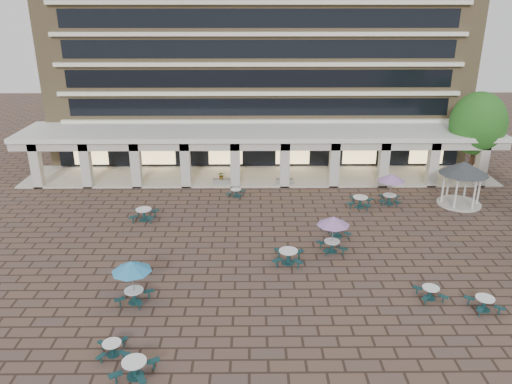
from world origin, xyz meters
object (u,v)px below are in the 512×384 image
picnic_table_3 (430,292)px  gazebo (463,173)px  planter_right (284,179)px  planter_left (222,179)px  picnic_table_0 (112,348)px  picnic_table_1 (135,367)px

picnic_table_3 → gazebo: gazebo is taller
gazebo → picnic_table_3: bearing=-117.0°
planter_right → planter_left: bearing=180.0°
picnic_table_0 → picnic_table_1: size_ratio=0.80×
picnic_table_3 → gazebo: (6.76, 13.28, 2.22)m
picnic_table_0 → gazebo: 28.82m
picnic_table_1 → picnic_table_3: (14.54, 5.85, -0.07)m
picnic_table_0 → planter_right: bearing=55.1°
picnic_table_3 → gazebo: bearing=56.2°
picnic_table_3 → picnic_table_1: bearing=-164.9°
planter_left → planter_right: 5.49m
picnic_table_0 → planter_left: bearing=68.0°
picnic_table_1 → planter_right: planter_right is taller
picnic_table_1 → gazebo: 28.71m
picnic_table_3 → planter_left: bearing=117.2°
picnic_table_0 → planter_left: planter_left is taller
gazebo → planter_right: gazebo is taller
picnic_table_3 → gazebo: 15.06m
picnic_table_0 → picnic_table_1: 1.94m
gazebo → planter_right: 14.44m
gazebo → planter_right: (-13.46, 4.77, -2.13)m
picnic_table_1 → picnic_table_3: picnic_table_1 is taller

